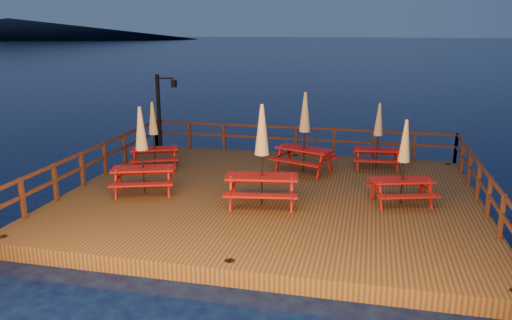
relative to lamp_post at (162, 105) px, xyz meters
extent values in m
plane|color=black|center=(5.39, -4.55, -2.20)|extent=(500.00, 500.00, 0.00)
cube|color=#422815|center=(5.39, -4.55, -2.00)|extent=(12.00, 10.00, 0.40)
cylinder|color=#331810|center=(-0.21, -9.15, -2.50)|extent=(0.24, 0.24, 1.40)
cylinder|color=#331810|center=(-0.21, 0.05, -2.50)|extent=(0.24, 0.24, 1.40)
cylinder|color=#331810|center=(5.39, -9.15, -2.50)|extent=(0.24, 0.24, 1.40)
cylinder|color=#331810|center=(5.39, 0.05, -2.50)|extent=(0.24, 0.24, 1.40)
cylinder|color=#331810|center=(10.99, 0.05, -2.50)|extent=(0.24, 0.24, 1.40)
cube|color=#331810|center=(5.39, 0.30, -0.75)|extent=(11.70, 0.06, 0.09)
cube|color=#331810|center=(5.39, 0.30, -1.19)|extent=(11.70, 0.06, 0.09)
cube|color=#331810|center=(0.71, 0.30, -1.25)|extent=(0.10, 0.10, 1.10)
cube|color=#331810|center=(5.39, 0.30, -1.25)|extent=(0.10, 0.10, 1.10)
cube|color=#331810|center=(10.07, 0.30, -1.25)|extent=(0.10, 0.10, 1.10)
cube|color=#331810|center=(-0.46, -4.55, -0.75)|extent=(0.06, 9.70, 0.09)
cube|color=#331810|center=(-0.46, -4.55, -1.19)|extent=(0.06, 9.70, 0.09)
cube|color=#331810|center=(-0.46, -8.43, -1.25)|extent=(0.10, 0.10, 1.10)
cube|color=#331810|center=(-0.46, -4.55, -1.25)|extent=(0.10, 0.10, 1.10)
cube|color=#331810|center=(-0.46, -0.67, -1.25)|extent=(0.10, 0.10, 1.10)
cube|color=#331810|center=(11.24, -4.55, -0.75)|extent=(0.06, 9.70, 0.09)
cube|color=#331810|center=(11.24, -4.55, -1.19)|extent=(0.06, 9.70, 0.09)
cube|color=#331810|center=(11.24, -4.55, -1.25)|extent=(0.10, 0.10, 1.10)
cube|color=#331810|center=(11.24, -0.67, -1.25)|extent=(0.10, 0.10, 1.10)
cube|color=black|center=(-0.16, 0.00, -0.30)|extent=(0.12, 0.12, 3.00)
cube|color=black|center=(0.19, 0.00, 1.05)|extent=(0.70, 0.06, 0.06)
cube|color=black|center=(0.54, 0.00, 0.85)|extent=(0.18, 0.18, 0.28)
sphere|color=#F0B360|center=(0.54, 0.00, 0.85)|extent=(0.14, 0.14, 0.14)
ellipsoid|color=black|center=(-154.61, 185.45, 2.30)|extent=(180.00, 84.00, 9.00)
cube|color=maroon|center=(5.32, -5.64, -0.97)|extent=(2.08, 1.07, 0.05)
cube|color=maroon|center=(5.22, -4.99, -1.30)|extent=(2.00, 0.62, 0.05)
cube|color=maroon|center=(5.42, -6.29, -1.30)|extent=(2.00, 0.62, 0.05)
cube|color=maroon|center=(4.45, -5.41, -1.38)|extent=(0.08, 0.12, 0.82)
cube|color=maroon|center=(4.56, -6.12, -1.38)|extent=(0.08, 0.12, 0.82)
cube|color=maroon|center=(6.08, -5.15, -1.38)|extent=(0.08, 0.12, 0.82)
cube|color=maroon|center=(6.19, -5.87, -1.38)|extent=(0.08, 0.12, 0.82)
cylinder|color=black|center=(5.32, -5.64, -0.42)|extent=(0.05, 0.05, 2.75)
cone|color=tan|center=(5.32, -5.64, 0.35)|extent=(0.40, 0.40, 1.37)
sphere|color=black|center=(5.32, -5.64, 0.99)|extent=(0.08, 0.08, 0.08)
cube|color=maroon|center=(6.01, -2.05, -1.00)|extent=(2.05, 1.37, 0.05)
cube|color=maroon|center=(6.24, -1.46, -1.32)|extent=(1.89, 0.96, 0.05)
cube|color=maroon|center=(5.78, -2.65, -1.32)|extent=(1.89, 0.96, 0.05)
cube|color=maroon|center=(5.39, -1.44, -1.40)|extent=(0.10, 0.12, 0.79)
cube|color=maroon|center=(5.14, -2.10, -1.40)|extent=(0.10, 0.12, 0.79)
cube|color=maroon|center=(6.88, -2.01, -1.40)|extent=(0.10, 0.12, 0.79)
cube|color=maroon|center=(6.63, -2.66, -1.40)|extent=(0.10, 0.12, 0.79)
cylinder|color=black|center=(6.01, -2.05, -0.47)|extent=(0.05, 0.05, 2.65)
cone|color=tan|center=(6.01, -2.05, 0.27)|extent=(0.38, 0.38, 1.32)
sphere|color=black|center=(6.01, -2.05, 0.88)|extent=(0.07, 0.07, 0.07)
cube|color=maroon|center=(1.67, -5.41, -1.04)|extent=(1.95, 1.25, 0.05)
cube|color=maroon|center=(1.48, -4.84, -1.34)|extent=(1.81, 0.85, 0.05)
cube|color=maroon|center=(1.87, -5.99, -1.34)|extent=(1.81, 0.85, 0.05)
cube|color=maroon|center=(0.85, -5.34, -1.42)|extent=(0.09, 0.12, 0.76)
cube|color=maroon|center=(1.06, -5.97, -1.42)|extent=(0.09, 0.12, 0.76)
cube|color=maroon|center=(2.29, -4.85, -1.42)|extent=(0.09, 0.12, 0.76)
cube|color=maroon|center=(2.50, -5.49, -1.42)|extent=(0.09, 0.12, 0.76)
cylinder|color=black|center=(1.67, -5.41, -0.53)|extent=(0.04, 0.04, 2.53)
cone|color=tan|center=(1.67, -5.41, 0.17)|extent=(0.36, 0.36, 1.26)
sphere|color=black|center=(1.67, -5.41, 0.76)|extent=(0.07, 0.07, 0.07)
cube|color=maroon|center=(8.44, -1.07, -1.12)|extent=(1.66, 0.77, 0.04)
cube|color=maroon|center=(8.39, -0.53, -1.39)|extent=(1.63, 0.40, 0.04)
cube|color=maroon|center=(8.49, -1.60, -1.39)|extent=(1.63, 0.40, 0.04)
cube|color=maroon|center=(7.74, -0.83, -1.46)|extent=(0.06, 0.09, 0.67)
cube|color=maroon|center=(7.80, -1.42, -1.46)|extent=(0.06, 0.09, 0.67)
cube|color=maroon|center=(9.08, -0.71, -1.46)|extent=(0.06, 0.09, 0.67)
cube|color=maroon|center=(9.13, -1.30, -1.46)|extent=(0.06, 0.09, 0.67)
cylinder|color=black|center=(8.44, -1.07, -0.68)|extent=(0.04, 0.04, 2.24)
cone|color=tan|center=(8.44, -1.07, -0.05)|extent=(0.32, 0.32, 1.12)
sphere|color=black|center=(8.44, -1.07, 0.47)|extent=(0.06, 0.06, 0.06)
cube|color=maroon|center=(0.83, -2.74, -1.11)|extent=(1.75, 1.23, 0.05)
cube|color=maroon|center=(0.61, -2.24, -1.39)|extent=(1.60, 0.88, 0.05)
cube|color=maroon|center=(1.04, -3.24, -1.39)|extent=(1.60, 0.88, 0.05)
cube|color=maroon|center=(0.08, -2.73, -1.46)|extent=(0.09, 0.10, 0.68)
cube|color=maroon|center=(0.32, -3.28, -1.46)|extent=(0.09, 0.10, 0.68)
cube|color=maroon|center=(1.33, -2.19, -1.46)|extent=(0.09, 0.10, 0.68)
cube|color=maroon|center=(1.57, -2.74, -1.46)|extent=(0.09, 0.10, 0.68)
cylinder|color=black|center=(0.83, -2.74, -0.66)|extent=(0.04, 0.04, 2.27)
cone|color=tan|center=(0.83, -2.74, -0.03)|extent=(0.33, 0.33, 1.13)
sphere|color=black|center=(0.83, -2.74, 0.50)|extent=(0.06, 0.06, 0.06)
cube|color=maroon|center=(9.10, -4.69, -1.09)|extent=(1.80, 1.13, 0.05)
cube|color=maroon|center=(8.93, -4.16, -1.37)|extent=(1.68, 0.76, 0.05)
cube|color=maroon|center=(9.27, -5.23, -1.37)|extent=(1.68, 0.76, 0.05)
cube|color=maroon|center=(8.34, -4.61, -1.44)|extent=(0.08, 0.11, 0.70)
cube|color=maroon|center=(8.53, -5.20, -1.44)|extent=(0.08, 0.11, 0.70)
cube|color=maroon|center=(9.68, -4.19, -1.44)|extent=(0.08, 0.11, 0.70)
cube|color=maroon|center=(9.86, -4.77, -1.44)|extent=(0.08, 0.11, 0.70)
cylinder|color=black|center=(9.10, -4.69, -0.63)|extent=(0.04, 0.04, 2.34)
cone|color=tan|center=(9.10, -4.69, 0.03)|extent=(0.34, 0.34, 1.17)
sphere|color=black|center=(9.10, -4.69, 0.57)|extent=(0.07, 0.07, 0.07)
camera|label=1|loc=(8.12, -18.47, 3.02)|focal=35.00mm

